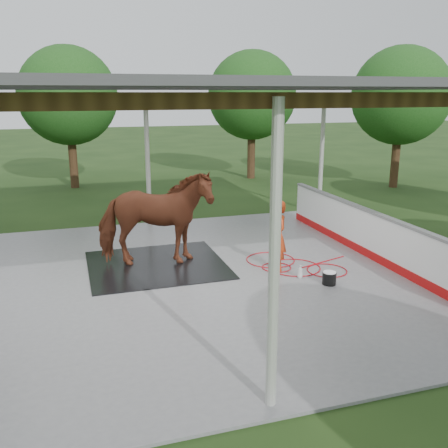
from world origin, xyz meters
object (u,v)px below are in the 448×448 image
object	(u,v)px
handler	(278,236)
dasher_board	(372,236)
wash_bucket	(329,278)
horse	(155,219)

from	to	relation	value
handler	dasher_board	bearing A→B (deg)	92.55
handler	wash_bucket	xyz separation A→B (m)	(0.69, -1.16, -0.65)
dasher_board	wash_bucket	world-z (taller)	dasher_board
handler	wash_bucket	bearing A→B (deg)	31.25
horse	wash_bucket	distance (m)	4.06
dasher_board	handler	bearing A→B (deg)	-178.07
horse	handler	world-z (taller)	horse
horse	wash_bucket	world-z (taller)	horse
dasher_board	wash_bucket	xyz separation A→B (m)	(-1.83, -1.24, -0.40)
horse	handler	distance (m)	2.79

